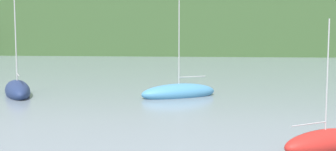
# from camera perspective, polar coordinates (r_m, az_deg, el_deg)

# --- Properties ---
(wooded_hillside) EXTENTS (352.00, 73.44, 31.16)m
(wooded_hillside) POSITION_cam_1_polar(r_m,az_deg,el_deg) (140.14, 17.10, 5.69)
(wooded_hillside) COLOR #38562D
(wooded_hillside) RESTS_ON ground_plane
(sailboat_mid_0) EXTENTS (4.18, 3.45, 5.47)m
(sailboat_mid_0) POSITION_cam_1_polar(r_m,az_deg,el_deg) (17.69, 21.19, -8.74)
(sailboat_mid_0) COLOR red
(sailboat_mid_0) RESTS_ON ground_plane
(sailboat_far_1) EXTENTS (5.07, 6.71, 8.66)m
(sailboat_far_1) POSITION_cam_1_polar(r_m,az_deg,el_deg) (33.63, -20.41, -1.98)
(sailboat_far_1) COLOR navy
(sailboat_far_1) RESTS_ON ground_plane
(sailboat_far_4) EXTENTS (6.18, 4.89, 7.62)m
(sailboat_far_4) POSITION_cam_1_polar(r_m,az_deg,el_deg) (30.63, 1.54, -2.42)
(sailboat_far_4) COLOR teal
(sailboat_far_4) RESTS_ON ground_plane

